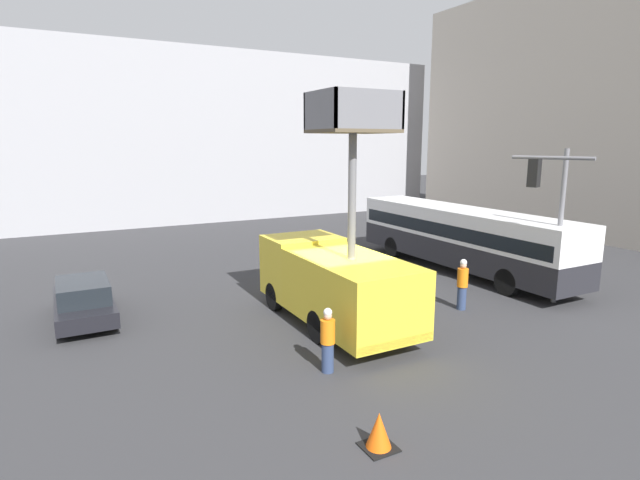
{
  "coord_description": "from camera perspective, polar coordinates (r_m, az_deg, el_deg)",
  "views": [
    {
      "loc": [
        -7.84,
        -13.17,
        5.89
      ],
      "look_at": [
        -0.12,
        1.32,
        2.68
      ],
      "focal_mm": 28.0,
      "sensor_mm": 36.0,
      "label": 1
    }
  ],
  "objects": [
    {
      "name": "utility_truck",
      "position": [
        16.15,
        1.63,
        -4.34
      ],
      "size": [
        2.54,
        6.74,
        7.31
      ],
      "color": "yellow",
      "rests_on": "ground_plane"
    },
    {
      "name": "city_bus",
      "position": [
        23.91,
        15.78,
        0.63
      ],
      "size": [
        2.46,
        12.08,
        2.92
      ],
      "rotation": [
        0.0,
        0.0,
        1.38
      ],
      "color": "#232328",
      "rests_on": "ground_plane"
    },
    {
      "name": "traffic_light_pole",
      "position": [
        19.15,
        24.96,
        3.85
      ],
      "size": [
        2.89,
        2.63,
        5.69
      ],
      "color": "slate",
      "rests_on": "ground_plane"
    },
    {
      "name": "building_backdrop_far",
      "position": [
        42.07,
        -17.64,
        11.13
      ],
      "size": [
        44.0,
        10.0,
        12.62
      ],
      "color": "#9E9EA3",
      "rests_on": "ground_plane"
    },
    {
      "name": "parked_car_curbside",
      "position": [
        18.53,
        -25.4,
        -6.23
      ],
      "size": [
        1.78,
        4.34,
        1.42
      ],
      "color": "black",
      "rests_on": "ground_plane"
    },
    {
      "name": "road_worker_near_truck",
      "position": [
        13.14,
        0.89,
        -11.41
      ],
      "size": [
        0.38,
        0.38,
        1.74
      ],
      "rotation": [
        0.0,
        0.0,
        1.91
      ],
      "color": "navy",
      "rests_on": "ground_plane"
    },
    {
      "name": "building_backdrop_side",
      "position": [
        38.51,
        32.31,
        12.57
      ],
      "size": [
        10.0,
        28.0,
        16.04
      ],
      "color": "#BCB2A3",
      "rests_on": "ground_plane"
    },
    {
      "name": "ground_plane",
      "position": [
        16.42,
        2.58,
        -9.97
      ],
      "size": [
        120.0,
        120.0,
        0.0
      ],
      "primitive_type": "plane",
      "color": "#333335"
    },
    {
      "name": "traffic_cone_near_truck",
      "position": [
        10.48,
        6.74,
        -20.9
      ],
      "size": [
        0.66,
        0.66,
        0.75
      ],
      "color": "black",
      "rests_on": "ground_plane"
    },
    {
      "name": "road_worker_directing",
      "position": [
        18.54,
        15.96,
        -4.9
      ],
      "size": [
        0.38,
        0.38,
        1.85
      ],
      "rotation": [
        0.0,
        0.0,
        3.33
      ],
      "color": "navy",
      "rests_on": "ground_plane"
    }
  ]
}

